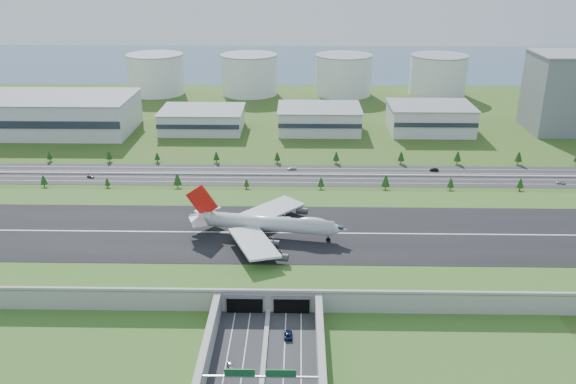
{
  "coord_description": "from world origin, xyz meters",
  "views": [
    {
      "loc": [
        11.01,
        -239.7,
        123.17
      ],
      "look_at": [
        5.51,
        35.0,
        13.39
      ],
      "focal_mm": 38.0,
      "sensor_mm": 36.0,
      "label": 1
    }
  ],
  "objects_px": {
    "boeing_747": "(267,223)",
    "car_6": "(561,182)",
    "car_5": "(434,170)",
    "car_4": "(91,176)",
    "car_2": "(288,335)",
    "fuel_tank_a": "(156,74)",
    "car_7": "(292,168)",
    "office_tower": "(564,93)",
    "car_0": "(230,365)"
  },
  "relations": [
    {
      "from": "boeing_747",
      "to": "car_6",
      "type": "height_order",
      "value": "boeing_747"
    },
    {
      "from": "car_5",
      "to": "car_4",
      "type": "bearing_deg",
      "value": -85.4
    },
    {
      "from": "boeing_747",
      "to": "car_2",
      "type": "height_order",
      "value": "boeing_747"
    },
    {
      "from": "fuel_tank_a",
      "to": "car_5",
      "type": "distance_m",
      "value": 295.72
    },
    {
      "from": "car_2",
      "to": "car_6",
      "type": "xyz_separation_m",
      "value": [
        150.97,
        149.29,
        -0.13
      ]
    },
    {
      "from": "car_5",
      "to": "car_2",
      "type": "bearing_deg",
      "value": -26.18
    },
    {
      "from": "boeing_747",
      "to": "car_7",
      "type": "xyz_separation_m",
      "value": [
        9.13,
        107.81,
        -13.27
      ]
    },
    {
      "from": "car_4",
      "to": "office_tower",
      "type": "bearing_deg",
      "value": -48.39
    },
    {
      "from": "car_0",
      "to": "car_5",
      "type": "distance_m",
      "value": 211.68
    },
    {
      "from": "car_4",
      "to": "car_6",
      "type": "distance_m",
      "value": 268.54
    },
    {
      "from": "office_tower",
      "to": "car_5",
      "type": "distance_m",
      "value": 144.31
    },
    {
      "from": "office_tower",
      "to": "car_6",
      "type": "height_order",
      "value": "office_tower"
    },
    {
      "from": "car_5",
      "to": "car_6",
      "type": "relative_size",
      "value": 1.01
    },
    {
      "from": "fuel_tank_a",
      "to": "car_6",
      "type": "xyz_separation_m",
      "value": [
        278.54,
        -225.78,
        -16.67
      ]
    },
    {
      "from": "car_0",
      "to": "car_4",
      "type": "bearing_deg",
      "value": 98.61
    },
    {
      "from": "car_7",
      "to": "car_5",
      "type": "bearing_deg",
      "value": 77.35
    },
    {
      "from": "car_7",
      "to": "boeing_747",
      "type": "bearing_deg",
      "value": -16.86
    },
    {
      "from": "car_4",
      "to": "car_0",
      "type": "bearing_deg",
      "value": -127.04
    },
    {
      "from": "car_6",
      "to": "car_2",
      "type": "bearing_deg",
      "value": 149.73
    },
    {
      "from": "boeing_747",
      "to": "car_5",
      "type": "distance_m",
      "value": 143.02
    },
    {
      "from": "office_tower",
      "to": "car_5",
      "type": "xyz_separation_m",
      "value": [
        -108.66,
        -91.19,
        -26.53
      ]
    },
    {
      "from": "fuel_tank_a",
      "to": "car_0",
      "type": "bearing_deg",
      "value": -74.37
    },
    {
      "from": "car_2",
      "to": "car_4",
      "type": "bearing_deg",
      "value": -55.25
    },
    {
      "from": "office_tower",
      "to": "car_4",
      "type": "height_order",
      "value": "office_tower"
    },
    {
      "from": "car_5",
      "to": "car_6",
      "type": "distance_m",
      "value": 69.99
    },
    {
      "from": "car_0",
      "to": "car_4",
      "type": "distance_m",
      "value": 197.19
    },
    {
      "from": "car_2",
      "to": "fuel_tank_a",
      "type": "bearing_deg",
      "value": -73.92
    },
    {
      "from": "car_2",
      "to": "boeing_747",
      "type": "bearing_deg",
      "value": -83.24
    },
    {
      "from": "car_6",
      "to": "car_5",
      "type": "bearing_deg",
      "value": 88.8
    },
    {
      "from": "car_7",
      "to": "car_2",
      "type": "bearing_deg",
      "value": -11.62
    },
    {
      "from": "office_tower",
      "to": "fuel_tank_a",
      "type": "distance_m",
      "value": 340.18
    },
    {
      "from": "fuel_tank_a",
      "to": "office_tower",
      "type": "bearing_deg",
      "value": -19.77
    },
    {
      "from": "car_4",
      "to": "car_6",
      "type": "height_order",
      "value": "car_4"
    },
    {
      "from": "car_4",
      "to": "fuel_tank_a",
      "type": "bearing_deg",
      "value": 25.22
    },
    {
      "from": "office_tower",
      "to": "car_7",
      "type": "distance_m",
      "value": 215.29
    },
    {
      "from": "fuel_tank_a",
      "to": "car_2",
      "type": "height_order",
      "value": "fuel_tank_a"
    },
    {
      "from": "car_6",
      "to": "car_7",
      "type": "distance_m",
      "value": 153.55
    },
    {
      "from": "car_2",
      "to": "car_4",
      "type": "height_order",
      "value": "car_2"
    },
    {
      "from": "fuel_tank_a",
      "to": "car_0",
      "type": "distance_m",
      "value": 407.22
    },
    {
      "from": "car_6",
      "to": "car_0",
      "type": "bearing_deg",
      "value": 149.57
    },
    {
      "from": "office_tower",
      "to": "car_4",
      "type": "distance_m",
      "value": 328.88
    },
    {
      "from": "car_0",
      "to": "car_5",
      "type": "xyz_separation_m",
      "value": [
        101.71,
        185.64,
        0.13
      ]
    },
    {
      "from": "car_0",
      "to": "car_7",
      "type": "bearing_deg",
      "value": 63.15
    },
    {
      "from": "office_tower",
      "to": "car_7",
      "type": "relative_size",
      "value": 10.06
    },
    {
      "from": "car_4",
      "to": "car_7",
      "type": "bearing_deg",
      "value": -59.36
    },
    {
      "from": "fuel_tank_a",
      "to": "car_2",
      "type": "distance_m",
      "value": 396.51
    },
    {
      "from": "fuel_tank_a",
      "to": "car_7",
      "type": "xyz_separation_m",
      "value": [
        126.36,
        -205.26,
        -16.59
      ]
    },
    {
      "from": "boeing_747",
      "to": "car_0",
      "type": "distance_m",
      "value": 80.24
    },
    {
      "from": "car_0",
      "to": "car_6",
      "type": "distance_m",
      "value": 236.86
    },
    {
      "from": "car_4",
      "to": "car_6",
      "type": "xyz_separation_m",
      "value": [
        268.5,
        -4.14,
        -0.05
      ]
    }
  ]
}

